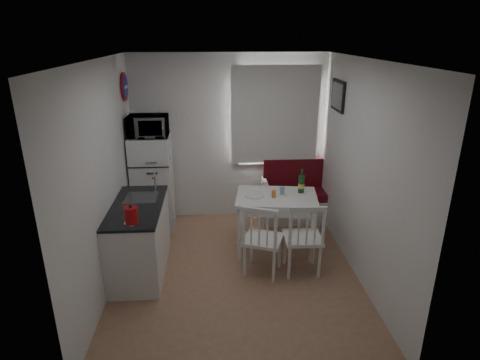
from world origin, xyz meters
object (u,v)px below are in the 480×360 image
object	(u,v)px
wine_bottle	(302,181)
chair_left	(264,234)
kettle	(131,215)
fridge	(153,183)
chair_right	(305,232)
kitchen_counter	(140,238)
bench	(304,200)
microwave	(148,126)
dining_table	(276,202)

from	to	relation	value
wine_bottle	chair_left	bearing A→B (deg)	-127.94
kettle	wine_bottle	xyz separation A→B (m)	(2.08, 1.04, -0.04)
chair_left	fridge	xyz separation A→B (m)	(-1.51, 1.51, 0.13)
chair_right	kettle	xyz separation A→B (m)	(-1.98, -0.27, 0.41)
chair_right	kitchen_counter	bearing A→B (deg)	173.92
bench	fridge	xyz separation A→B (m)	(-2.37, -0.11, 0.40)
kitchen_counter	kettle	xyz separation A→B (m)	(0.05, -0.54, 0.56)
fridge	microwave	world-z (taller)	microwave
bench	wine_bottle	size ratio (longest dim) A/B	4.01
dining_table	wine_bottle	xyz separation A→B (m)	(0.35, 0.10, 0.26)
chair_right	kettle	bearing A→B (deg)	-170.87
dining_table	fridge	world-z (taller)	fridge
dining_table	chair_left	size ratio (longest dim) A/B	2.02
chair_left	fridge	size ratio (longest dim) A/B	0.40
microwave	kitchen_counter	bearing A→B (deg)	-90.94
chair_left	microwave	bearing A→B (deg)	156.51
bench	wine_bottle	world-z (taller)	wine_bottle
dining_table	kettle	xyz separation A→B (m)	(-1.73, -0.94, 0.30)
microwave	kettle	size ratio (longest dim) A/B	2.46
microwave	wine_bottle	bearing A→B (deg)	-18.20
fridge	microwave	size ratio (longest dim) A/B	2.58
kitchen_counter	wine_bottle	bearing A→B (deg)	13.20
chair_right	wine_bottle	size ratio (longest dim) A/B	1.55
microwave	chair_right	bearing A→B (deg)	-36.06
kettle	kitchen_counter	bearing A→B (deg)	95.28
chair_left	fridge	bearing A→B (deg)	155.55
chair_right	microwave	world-z (taller)	microwave
dining_table	kitchen_counter	bearing A→B (deg)	-159.54
bench	chair_left	xyz separation A→B (m)	(-0.85, -1.63, 0.28)
fridge	wine_bottle	bearing A→B (deg)	-19.41
dining_table	fridge	bearing A→B (deg)	162.21
kitchen_counter	wine_bottle	world-z (taller)	kitchen_counter
wine_bottle	dining_table	bearing A→B (deg)	-164.05
chair_left	chair_right	xyz separation A→B (m)	(0.50, -0.00, 0.01)
bench	chair_left	distance (m)	1.86
kitchen_counter	microwave	distance (m)	1.66
chair_left	wine_bottle	bearing A→B (deg)	72.64
dining_table	microwave	xyz separation A→B (m)	(-1.76, 0.79, 0.89)
dining_table	wine_bottle	bearing A→B (deg)	23.76
chair_left	bench	bearing A→B (deg)	82.89
wine_bottle	bench	bearing A→B (deg)	73.54
kitchen_counter	dining_table	bearing A→B (deg)	12.65
kitchen_counter	chair_right	distance (m)	2.06
dining_table	fridge	size ratio (longest dim) A/B	0.80
chair_right	wine_bottle	xyz separation A→B (m)	(0.10, 0.77, 0.37)
kitchen_counter	bench	distance (m)	2.75
dining_table	microwave	bearing A→B (deg)	163.55
fridge	chair_left	bearing A→B (deg)	-45.03
chair_left	chair_right	size ratio (longest dim) A/B	1.10
kitchen_counter	fridge	world-z (taller)	fridge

